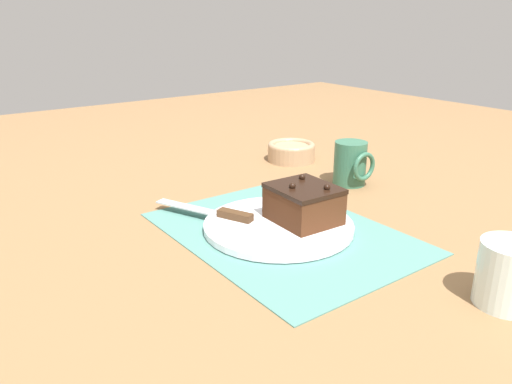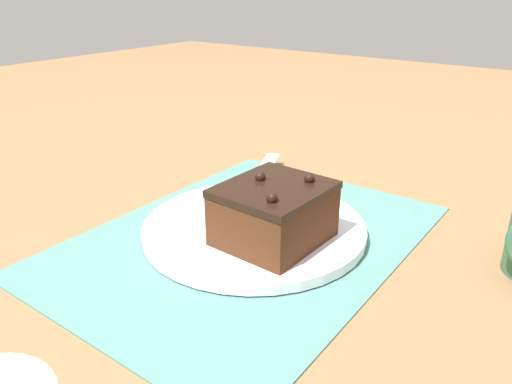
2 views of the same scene
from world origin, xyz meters
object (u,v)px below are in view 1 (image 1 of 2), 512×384
Objects in this scene: cake_plate at (280,225)px; drinking_glass at (509,274)px; serving_knife at (219,213)px; coffee_mug at (351,163)px; small_bowl at (291,151)px; chocolate_cake at (304,203)px.

cake_plate is 3.02× the size of drinking_glass.
serving_knife is 0.36m from coffee_mug.
small_bowl is (-0.34, 0.31, 0.02)m from cake_plate.
drinking_glass reaches higher than small_bowl.
cake_plate is 2.16× the size of small_bowl.
chocolate_cake reaches higher than drinking_glass.
cake_plate is 2.23× the size of chocolate_cake.
chocolate_cake is 0.59× the size of serving_knife.
drinking_glass is at bearing 8.69° from chocolate_cake.
drinking_glass is (0.37, 0.09, 0.03)m from cake_plate.
small_bowl is (-0.70, 0.22, -0.02)m from drinking_glass.
serving_knife is (-0.09, -0.07, 0.01)m from cake_plate.
cake_plate is at bearing -70.03° from coffee_mug.
cake_plate is 0.06m from chocolate_cake.
cake_plate is 2.72× the size of coffee_mug.
coffee_mug reaches higher than serving_knife.
coffee_mug reaches higher than cake_plate.
cake_plate is at bearing -165.94° from drinking_glass.
chocolate_cake is at bearing 63.51° from cake_plate.
chocolate_cake reaches higher than cake_plate.
chocolate_cake is 1.36× the size of drinking_glass.
chocolate_cake is at bearing -63.63° from coffee_mug.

